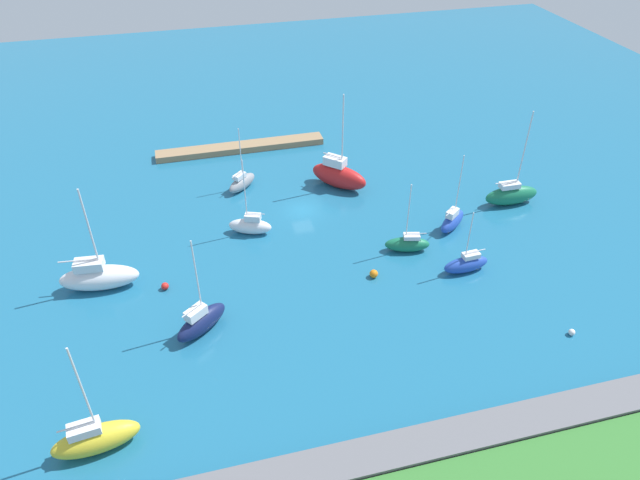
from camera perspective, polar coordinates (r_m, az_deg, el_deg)
The scene contains 16 objects.
water at distance 70.99m, azimuth -1.71°, elevation 2.97°, with size 160.00×160.00×0.00m, color #1E668C.
pier_dock at distance 85.26m, azimuth -7.87°, elevation 9.11°, with size 24.19×2.52×0.90m, color #997A56.
breakwater at distance 46.48m, azimuth 8.70°, elevation -20.00°, with size 63.92×3.08×1.43m, color slate.
sailboat_blue_by_breakwater at distance 68.94m, azimuth 13.02°, elevation 1.91°, with size 4.75×4.19×9.52m.
sailboat_green_off_beacon at distance 75.35m, azimuth 18.47°, elevation 4.31°, with size 6.95×2.15×12.37m.
sailboat_white_center_basin at distance 66.90m, azimuth -6.94°, elevation 1.45°, with size 5.30×3.37×9.58m.
sailboat_navy_far_south at distance 55.15m, azimuth -11.73°, elevation -7.89°, with size 5.65×4.97×10.41m.
sailboat_gray_lone_north at distance 75.42m, azimuth -7.77°, elevation 5.71°, with size 4.56×4.43×8.50m.
sailboat_yellow_outer_mooring at distance 48.95m, azimuth -21.42°, elevation -17.87°, with size 6.75×2.92×11.03m.
sailboat_red_inner_mooring at distance 74.95m, azimuth 1.86°, elevation 6.46°, with size 7.30×7.31×12.79m.
sailboat_blue_west_end at distance 62.85m, azimuth 14.32°, elevation -2.30°, with size 5.18×1.90×7.53m.
sailboat_green_along_channel at distance 64.49m, azimuth 8.68°, elevation -0.37°, with size 5.23×2.79×8.59m.
sailboat_white_mid_basin at distance 62.72m, azimuth -21.14°, elevation -3.39°, with size 8.12×3.35×11.82m.
mooring_buoy_orange at distance 60.70m, azimuth 5.36°, elevation -3.35°, with size 0.89×0.89×0.89m, color orange.
mooring_buoy_white at distance 59.25m, azimuth 23.73°, elevation -8.39°, with size 0.64×0.64×0.64m, color white.
mooring_buoy_red at distance 61.12m, azimuth -15.15°, elevation -4.45°, with size 0.77×0.77×0.77m, color red.
Camera 1 is at (12.70, 57.83, 39.17)m, focal length 32.21 mm.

